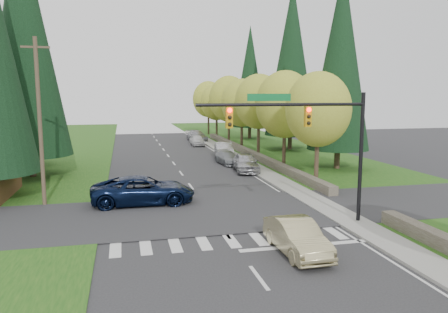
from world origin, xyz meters
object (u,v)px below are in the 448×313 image
object	(u,v)px
parked_car_a	(246,162)
parked_car_c	(224,150)
sedan_champagne	(297,237)
suv_navy	(143,190)
parked_car_b	(228,158)
parked_car_e	(197,136)
parked_car_d	(197,140)

from	to	relation	value
parked_car_a	parked_car_c	distance (m)	8.52
sedan_champagne	suv_navy	xyz separation A→B (m)	(-5.94, 9.95, 0.15)
parked_car_a	parked_car_c	size ratio (longest dim) A/B	0.98
suv_navy	parked_car_a	xyz separation A→B (m)	(9.23, 9.48, -0.05)
parked_car_a	parked_car_c	bearing A→B (deg)	97.33
parked_car_a	parked_car_c	world-z (taller)	parked_car_a
parked_car_b	parked_car_a	bearing A→B (deg)	-89.07
parked_car_e	sedan_champagne	bearing A→B (deg)	-101.28
suv_navy	parked_car_b	xyz separation A→B (m)	(8.67, 13.82, -0.26)
parked_car_c	parked_car_d	xyz separation A→B (m)	(-0.90, 11.79, -0.11)
suv_navy	parked_car_b	bearing A→B (deg)	-31.60
sedan_champagne	parked_car_d	xyz separation A→B (m)	(2.38, 39.74, -0.03)
suv_navy	parked_car_a	size ratio (longest dim) A/B	1.30
sedan_champagne	parked_car_b	distance (m)	23.92
parked_car_a	parked_car_b	xyz separation A→B (m)	(-0.55, 4.33, -0.21)
sedan_champagne	parked_car_a	world-z (taller)	parked_car_a
parked_car_b	suv_navy	bearing A→B (deg)	-128.45
parked_car_b	parked_car_d	xyz separation A→B (m)	(-0.35, 15.98, 0.09)
parked_car_b	parked_car_e	size ratio (longest dim) A/B	0.82
suv_navy	parked_car_a	bearing A→B (deg)	-43.70
suv_navy	sedan_champagne	bearing A→B (deg)	-148.63
sedan_champagne	parked_car_a	bearing A→B (deg)	79.17
parked_car_c	parked_car_d	bearing A→B (deg)	102.02
parked_car_a	parked_car_d	bearing A→B (deg)	99.88
suv_navy	parked_car_e	size ratio (longest dim) A/B	1.22
parked_car_a	parked_car_e	size ratio (longest dim) A/B	0.94
suv_navy	parked_car_c	distance (m)	20.23
sedan_champagne	parked_car_c	world-z (taller)	parked_car_c
parked_car_d	parked_car_e	xyz separation A→B (m)	(0.90, 5.40, 0.04)
parked_car_d	parked_car_e	distance (m)	5.47
sedan_champagne	parked_car_e	xyz separation A→B (m)	(3.28, 45.14, 0.02)
parked_car_d	parked_car_b	bearing A→B (deg)	-88.74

